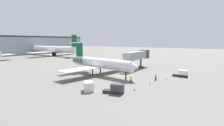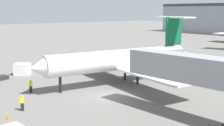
% 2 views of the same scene
% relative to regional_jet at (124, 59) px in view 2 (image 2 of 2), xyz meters
% --- Properties ---
extents(ground_plane, '(400.00, 400.00, 0.10)m').
position_rel_regional_jet_xyz_m(ground_plane, '(3.78, -5.85, -3.62)').
color(ground_plane, '#66635E').
extents(regional_jet, '(25.74, 26.59, 9.53)m').
position_rel_regional_jet_xyz_m(regional_jet, '(0.00, 0.00, 0.00)').
color(regional_jet, white).
rests_on(regional_jet, ground_plane).
extents(jet_bridge, '(16.87, 4.05, 6.51)m').
position_rel_regional_jet_xyz_m(jet_bridge, '(17.11, -4.00, 1.24)').
color(jet_bridge, gray).
rests_on(jet_bridge, ground_plane).
extents(ground_crew_marshaller, '(0.42, 0.48, 1.69)m').
position_rel_regional_jet_xyz_m(ground_crew_marshaller, '(2.62, -16.54, -2.71)').
color(ground_crew_marshaller, black).
rests_on(ground_crew_marshaller, ground_plane).
extents(ground_crew_loader, '(0.44, 0.48, 1.69)m').
position_rel_regional_jet_xyz_m(ground_crew_loader, '(-3.68, -12.79, -2.71)').
color(ground_crew_loader, black).
rests_on(ground_crew_loader, ground_plane).
extents(cargo_container_uld, '(2.99, 3.09, 1.90)m').
position_rel_regional_jet_xyz_m(cargo_container_uld, '(-14.81, -9.30, -2.62)').
color(cargo_container_uld, silver).
rests_on(cargo_container_uld, ground_plane).
extents(traffic_cone_near, '(0.36, 0.36, 0.55)m').
position_rel_regional_jet_xyz_m(traffic_cone_near, '(4.32, -18.74, -3.30)').
color(traffic_cone_near, orange).
rests_on(traffic_cone_near, ground_plane).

